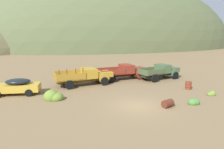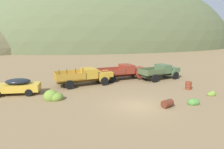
{
  "view_description": "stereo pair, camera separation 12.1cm",
  "coord_description": "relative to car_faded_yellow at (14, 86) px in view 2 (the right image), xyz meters",
  "views": [
    {
      "loc": [
        -7.14,
        -14.19,
        5.75
      ],
      "look_at": [
        0.38,
        7.19,
        1.23
      ],
      "focal_mm": 32.65,
      "sensor_mm": 36.0,
      "label": 1
    },
    {
      "loc": [
        -7.03,
        -14.23,
        5.75
      ],
      "look_at": [
        0.38,
        7.19,
        1.23
      ],
      "focal_mm": 32.65,
      "sensor_mm": 36.0,
      "label": 2
    }
  ],
  "objects": [
    {
      "name": "ground_plane",
      "position": [
        9.76,
        -6.78,
        -0.81
      ],
      "size": [
        300.0,
        300.0,
        0.0
      ],
      "primitive_type": "plane",
      "color": "olive"
    },
    {
      "name": "hill_far_left",
      "position": [
        33.9,
        60.85,
        -0.81
      ],
      "size": [
        109.76,
        54.37,
        55.58
      ],
      "primitive_type": "ellipsoid",
      "color": "#56603D",
      "rests_on": "ground"
    },
    {
      "name": "car_faded_yellow",
      "position": [
        0.0,
        0.0,
        0.0
      ],
      "size": [
        4.95,
        2.51,
        1.57
      ],
      "rotation": [
        0.0,
        0.0,
        2.96
      ],
      "color": "gold",
      "rests_on": "ground"
    },
    {
      "name": "truck_mustard",
      "position": [
        7.61,
        1.51,
        0.19
      ],
      "size": [
        6.72,
        3.02,
        2.16
      ],
      "rotation": [
        0.0,
        0.0,
        0.1
      ],
      "color": "#593D12",
      "rests_on": "ground"
    },
    {
      "name": "truck_rust_red",
      "position": [
        12.86,
        2.84,
        0.2
      ],
      "size": [
        6.55,
        2.85,
        1.89
      ],
      "rotation": [
        0.0,
        0.0,
        0.06
      ],
      "color": "#42140D",
      "rests_on": "ground"
    },
    {
      "name": "truck_weathered_green",
      "position": [
        17.39,
        1.37,
        0.17
      ],
      "size": [
        5.91,
        3.15,
        1.89
      ],
      "rotation": [
        0.0,
        0.0,
        0.19
      ],
      "color": "#232B1B",
      "rests_on": "ground"
    },
    {
      "name": "oil_drum_foreground",
      "position": [
        11.94,
        -7.87,
        -0.5
      ],
      "size": [
        1.01,
        0.84,
        0.63
      ],
      "color": "#5B2819",
      "rests_on": "ground"
    },
    {
      "name": "oil_drum_spare",
      "position": [
        17.16,
        -3.98,
        -0.4
      ],
      "size": [
        0.67,
        0.67,
        0.83
      ],
      "color": "brown",
      "rests_on": "ground"
    },
    {
      "name": "bush_front_left",
      "position": [
        14.41,
        -7.99,
        -0.64
      ],
      "size": [
        1.02,
        0.73,
        0.63
      ],
      "color": "#4C8438",
      "rests_on": "ground"
    },
    {
      "name": "bush_lone_scrub",
      "position": [
        3.45,
        -2.96,
        -0.52
      ],
      "size": [
        1.7,
        1.3,
        1.2
      ],
      "color": "olive",
      "rests_on": "ground"
    },
    {
      "name": "bush_near_barrel",
      "position": [
        5.91,
        5.64,
        -0.58
      ],
      "size": [
        1.34,
        1.24,
        0.92
      ],
      "color": "#5B8E42",
      "rests_on": "ground"
    },
    {
      "name": "bush_front_right",
      "position": [
        17.74,
        -6.56,
        -0.67
      ],
      "size": [
        0.81,
        0.61,
        0.61
      ],
      "color": "olive",
      "rests_on": "ground"
    }
  ]
}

